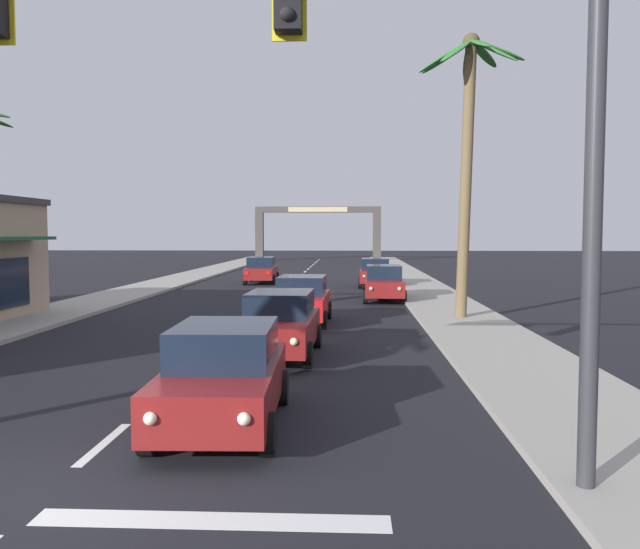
% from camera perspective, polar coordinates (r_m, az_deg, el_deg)
% --- Properties ---
extents(ground_plane, '(220.00, 220.00, 0.00)m').
position_cam_1_polar(ground_plane, '(9.00, -23.18, -17.45)').
color(ground_plane, black).
extents(sidewalk_right, '(3.20, 110.00, 0.14)m').
position_cam_1_polar(sidewalk_right, '(28.01, 11.02, -2.80)').
color(sidewalk_right, '#9E998E').
rests_on(sidewalk_right, ground).
extents(sidewalk_left, '(3.20, 110.00, 0.14)m').
position_cam_1_polar(sidewalk_left, '(30.02, -19.96, -2.53)').
color(sidewalk_left, '#9E998E').
rests_on(sidewalk_left, ground).
extents(lane_markings, '(4.28, 89.73, 0.01)m').
position_cam_1_polar(lane_markings, '(28.67, -3.98, -2.73)').
color(lane_markings, silver).
rests_on(lane_markings, ground).
extents(traffic_signal_mast, '(11.40, 0.41, 7.26)m').
position_cam_1_polar(traffic_signal_mast, '(8.08, -1.95, 18.67)').
color(traffic_signal_mast, '#2D2D33').
rests_on(traffic_signal_mast, ground).
extents(sedan_lead_at_stop_bar, '(2.06, 4.49, 1.68)m').
position_cam_1_polar(sedan_lead_at_stop_bar, '(10.94, -8.46, -8.75)').
color(sedan_lead_at_stop_bar, maroon).
rests_on(sedan_lead_at_stop_bar, ground).
extents(sedan_third_in_queue, '(2.04, 4.49, 1.68)m').
position_cam_1_polar(sedan_third_in_queue, '(16.83, -3.56, -4.34)').
color(sedan_third_in_queue, maroon).
rests_on(sedan_third_in_queue, ground).
extents(sedan_fifth_in_queue, '(2.02, 4.48, 1.68)m').
position_cam_1_polar(sedan_fifth_in_queue, '(22.84, -1.61, -2.22)').
color(sedan_fifth_in_queue, red).
rests_on(sedan_fifth_in_queue, ground).
extents(sedan_oncoming_far, '(2.04, 4.49, 1.68)m').
position_cam_1_polar(sedan_oncoming_far, '(41.34, -5.18, 0.41)').
color(sedan_oncoming_far, maroon).
rests_on(sedan_oncoming_far, ground).
extents(sedan_parked_nearest_kerb, '(2.07, 4.50, 1.68)m').
position_cam_1_polar(sedan_parked_nearest_kerb, '(38.79, 4.89, 0.20)').
color(sedan_parked_nearest_kerb, maroon).
rests_on(sedan_parked_nearest_kerb, ground).
extents(sedan_parked_mid_kerb, '(2.02, 4.48, 1.68)m').
position_cam_1_polar(sedan_parked_mid_kerb, '(30.66, 5.65, -0.73)').
color(sedan_parked_mid_kerb, maroon).
rests_on(sedan_parked_mid_kerb, ground).
extents(palm_right_second, '(3.92, 3.81, 10.31)m').
position_cam_1_polar(palm_right_second, '(24.37, 12.92, 12.32)').
color(palm_right_second, brown).
rests_on(palm_right_second, ground).
extents(town_gateway_arch, '(14.50, 0.90, 6.25)m').
position_cam_1_polar(town_gateway_arch, '(74.86, -0.18, 4.35)').
color(town_gateway_arch, '#423D38').
rests_on(town_gateway_arch, ground).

